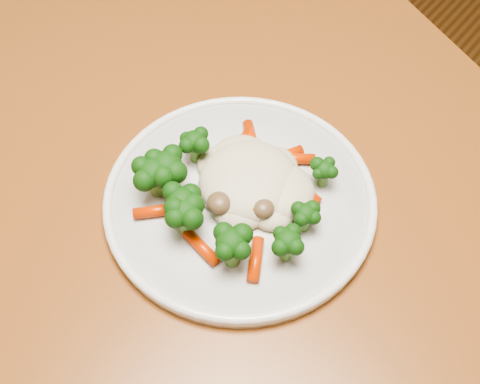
% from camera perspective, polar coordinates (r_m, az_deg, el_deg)
% --- Properties ---
extents(dining_table, '(1.55, 1.33, 0.75)m').
position_cam_1_polar(dining_table, '(0.73, -7.37, -3.54)').
color(dining_table, brown).
rests_on(dining_table, ground).
extents(plate, '(0.28, 0.28, 0.01)m').
position_cam_1_polar(plate, '(0.63, 0.00, -0.74)').
color(plate, white).
rests_on(plate, dining_table).
extents(meal, '(0.20, 0.18, 0.05)m').
position_cam_1_polar(meal, '(0.61, -1.30, 0.35)').
color(meal, beige).
rests_on(meal, plate).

